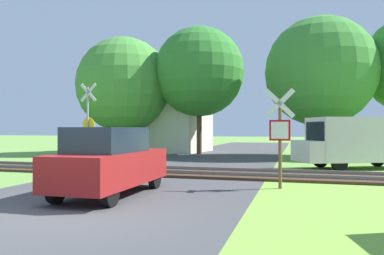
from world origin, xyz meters
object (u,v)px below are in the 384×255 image
at_px(stop_sign_near, 280,132).
at_px(tree_left, 124,85).
at_px(tree_right, 320,72).
at_px(tree_center, 199,72).
at_px(crossing_sign_far, 88,120).
at_px(parked_car, 110,161).
at_px(house, 163,124).
at_px(mail_truck, 356,140).

height_order(stop_sign_near, tree_left, tree_left).
bearing_deg(tree_right, tree_center, 179.41).
relative_size(crossing_sign_far, parked_car, 0.97).
xyz_separation_m(crossing_sign_far, tree_right, (10.81, 9.53, 3.21)).
bearing_deg(tree_center, crossing_sign_far, -106.48).
relative_size(crossing_sign_far, house, 0.52).
bearing_deg(mail_truck, tree_left, 39.48).
height_order(stop_sign_near, house, house).
xyz_separation_m(crossing_sign_far, parked_car, (4.71, -6.63, -1.27)).
bearing_deg(tree_center, parked_car, -83.46).
height_order(crossing_sign_far, tree_left, tree_left).
distance_m(crossing_sign_far, parked_car, 8.23).
height_order(tree_left, tree_right, tree_right).
xyz_separation_m(stop_sign_near, tree_left, (-11.54, 13.36, 3.28)).
relative_size(crossing_sign_far, mail_truck, 0.74).
xyz_separation_m(house, parked_car, (5.43, -18.74, -1.23)).
height_order(house, mail_truck, house).
bearing_deg(house, tree_center, -28.29).
xyz_separation_m(tree_right, parked_car, (-6.10, -16.16, -4.48)).
xyz_separation_m(stop_sign_near, tree_right, (1.88, 13.85, 3.73)).
distance_m(tree_left, tree_right, 13.43).
relative_size(house, tree_left, 0.89).
bearing_deg(crossing_sign_far, tree_left, 109.71).
bearing_deg(crossing_sign_far, parked_car, -51.00).
distance_m(stop_sign_near, tree_right, 14.46).
height_order(stop_sign_near, tree_center, tree_center).
relative_size(crossing_sign_far, tree_right, 0.44).
distance_m(tree_center, tree_right, 7.97).
bearing_deg(house, tree_left, -115.01).
relative_size(house, tree_right, 0.84).
bearing_deg(tree_left, crossing_sign_far, -73.94).
bearing_deg(house, parked_car, -67.19).
relative_size(stop_sign_near, crossing_sign_far, 0.75).
bearing_deg(tree_center, mail_truck, -39.22).
bearing_deg(tree_right, mail_truck, -81.67).
relative_size(tree_right, parked_car, 2.21).
relative_size(tree_left, tree_right, 0.94).
bearing_deg(house, tree_right, -5.92).
xyz_separation_m(crossing_sign_far, tree_left, (-2.61, 9.05, 2.76)).
relative_size(tree_center, tree_left, 1.06).
bearing_deg(mail_truck, tree_center, 25.45).
xyz_separation_m(tree_left, mail_truck, (14.48, -6.81, -3.68)).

